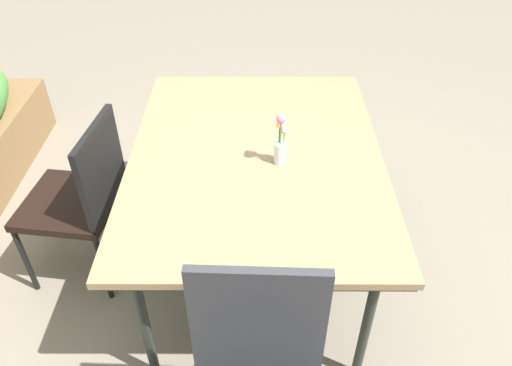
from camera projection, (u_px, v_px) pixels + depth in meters
ground_plane at (246, 280)px, 2.66m from camera, size 12.00×12.00×0.00m
dining_table at (256, 162)px, 2.27m from camera, size 1.51×1.14×0.78m
chair_far_side at (83, 194)px, 2.42m from camera, size 0.50×0.50×0.91m
flower_vase at (281, 141)px, 2.12m from camera, size 0.07×0.06×0.25m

